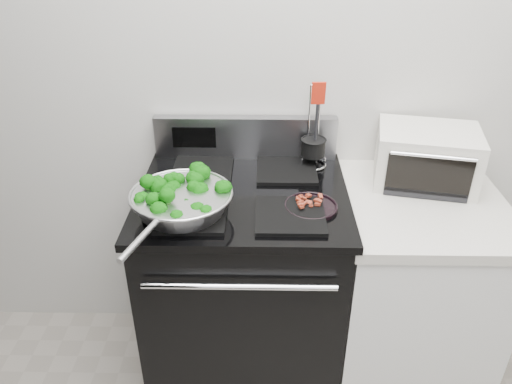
{
  "coord_description": "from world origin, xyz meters",
  "views": [
    {
      "loc": [
        -0.22,
        -0.21,
        1.89
      ],
      "look_at": [
        -0.25,
        1.36,
        0.98
      ],
      "focal_mm": 35.0,
      "sensor_mm": 36.0,
      "label": 1
    }
  ],
  "objects_px": {
    "gas_range": "(244,286)",
    "skillet": "(181,201)",
    "bacon_plate": "(311,204)",
    "utensil_holder": "(313,151)",
    "toaster_oven": "(426,157)"
  },
  "relations": [
    {
      "from": "gas_range",
      "to": "skillet",
      "type": "bearing_deg",
      "value": -141.37
    },
    {
      "from": "gas_range",
      "to": "bacon_plate",
      "type": "bearing_deg",
      "value": -24.7
    },
    {
      "from": "skillet",
      "to": "utensil_holder",
      "type": "xyz_separation_m",
      "value": [
        0.48,
        0.38,
        0.01
      ]
    },
    {
      "from": "skillet",
      "to": "toaster_oven",
      "type": "relative_size",
      "value": 1.28
    },
    {
      "from": "gas_range",
      "to": "bacon_plate",
      "type": "xyz_separation_m",
      "value": [
        0.25,
        -0.11,
        0.48
      ]
    },
    {
      "from": "utensil_holder",
      "to": "toaster_oven",
      "type": "distance_m",
      "value": 0.44
    },
    {
      "from": "bacon_plate",
      "to": "utensil_holder",
      "type": "bearing_deg",
      "value": 84.6
    },
    {
      "from": "utensil_holder",
      "to": "toaster_oven",
      "type": "relative_size",
      "value": 0.83
    },
    {
      "from": "bacon_plate",
      "to": "toaster_oven",
      "type": "xyz_separation_m",
      "value": [
        0.47,
        0.26,
        0.06
      ]
    },
    {
      "from": "gas_range",
      "to": "skillet",
      "type": "distance_m",
      "value": 0.58
    },
    {
      "from": "bacon_plate",
      "to": "utensil_holder",
      "type": "distance_m",
      "value": 0.34
    },
    {
      "from": "utensil_holder",
      "to": "toaster_oven",
      "type": "height_order",
      "value": "utensil_holder"
    },
    {
      "from": "gas_range",
      "to": "toaster_oven",
      "type": "relative_size",
      "value": 2.62
    },
    {
      "from": "utensil_holder",
      "to": "gas_range",
      "type": "bearing_deg",
      "value": -144.38
    },
    {
      "from": "skillet",
      "to": "bacon_plate",
      "type": "distance_m",
      "value": 0.46
    }
  ]
}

